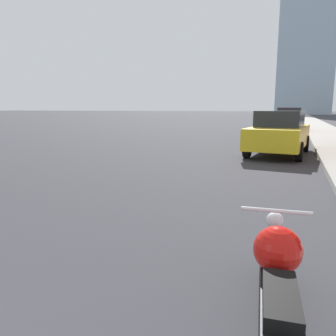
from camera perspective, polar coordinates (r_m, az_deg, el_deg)
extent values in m
cube|color=gray|center=(38.85, 24.09, 7.11)|extent=(2.47, 240.00, 0.15)
cylinder|color=black|center=(3.41, 17.79, -14.34)|extent=(0.15, 0.57, 0.56)
cube|color=black|center=(2.64, 18.43, -21.45)|extent=(0.35, 1.32, 0.31)
sphere|color=red|center=(2.74, 18.56, -13.36)|extent=(0.37, 0.37, 0.37)
cube|color=black|center=(2.30, 19.05, -20.74)|extent=(0.27, 0.61, 0.10)
sphere|color=silver|center=(3.31, 18.11, -8.65)|extent=(0.16, 0.16, 0.16)
cylinder|color=silver|center=(3.15, 18.32, -7.10)|extent=(0.62, 0.09, 0.04)
cube|color=gold|center=(12.64, 18.78, 5.25)|extent=(2.18, 4.47, 0.71)
cube|color=#23282D|center=(12.60, 18.95, 8.13)|extent=(1.69, 2.21, 0.56)
cylinder|color=black|center=(14.12, 16.11, 4.42)|extent=(0.26, 0.65, 0.63)
cylinder|color=black|center=(13.91, 22.88, 3.93)|extent=(0.26, 0.65, 0.63)
cylinder|color=black|center=(11.51, 13.62, 3.28)|extent=(0.26, 0.65, 0.63)
cylinder|color=black|center=(11.26, 21.90, 2.67)|extent=(0.26, 0.65, 0.63)
cube|color=red|center=(24.97, 20.32, 7.50)|extent=(1.95, 4.03, 0.80)
cube|color=#23282D|center=(24.95, 20.42, 9.12)|extent=(1.60, 1.96, 0.61)
cylinder|color=black|center=(26.27, 18.54, 6.84)|extent=(0.22, 0.63, 0.62)
cylinder|color=black|center=(26.19, 22.28, 6.60)|extent=(0.22, 0.63, 0.62)
cylinder|color=black|center=(23.83, 18.04, 6.57)|extent=(0.22, 0.63, 0.62)
cylinder|color=black|center=(23.74, 22.16, 6.30)|extent=(0.22, 0.63, 0.62)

